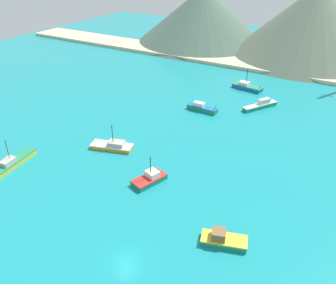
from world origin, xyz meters
The scene contains 11 objects.
ground centered at (0.00, 30.00, -0.25)m, with size 260.00×280.00×0.50m.
fishing_boat_0 centered at (-21.39, 23.96, 0.70)m, with size 9.83×5.79×5.94m.
fishing_boat_1 centered at (10.57, 10.31, 0.78)m, with size 7.50×4.86×2.35m.
fishing_boat_2 centered at (-7.95, 74.07, 0.80)m, with size 9.78×4.50×6.49m.
fishing_boat_3 centered at (-13.09, 52.17, 0.84)m, with size 8.64×2.49×2.57m.
fishing_boat_4 centered at (-7.49, 17.75, 0.76)m, with size 5.08×7.38×5.61m.
fishing_boat_5 centered at (0.19, 62.20, 0.84)m, with size 7.25×10.52×2.46m.
fishing_boat_6 centered at (-34.94, 8.32, 0.71)m, with size 4.27×11.13×6.06m.
beach_strip centered at (0.00, 98.51, 0.60)m, with size 247.00×14.96×1.20m, color beige.
hill_west centered at (-45.78, 119.67, 12.00)m, with size 60.12×60.12×23.99m.
hill_central centered at (1.15, 120.34, 13.80)m, with size 62.63×62.63×27.61m.
Camera 1 is at (22.59, -26.41, 39.49)m, focal length 36.80 mm.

